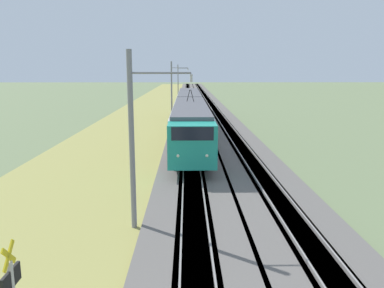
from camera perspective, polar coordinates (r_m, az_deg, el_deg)
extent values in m
cube|color=#605B56|center=(56.77, -0.46, 4.68)|extent=(240.00, 4.40, 0.30)
cube|color=#605B56|center=(56.95, 3.80, 4.67)|extent=(240.00, 4.40, 0.30)
cube|color=#4C4238|center=(56.77, -0.46, 4.68)|extent=(240.00, 1.57, 0.30)
cube|color=gray|center=(56.74, -1.00, 4.90)|extent=(240.00, 0.07, 0.15)
cube|color=gray|center=(56.75, 0.08, 4.90)|extent=(240.00, 0.07, 0.15)
cube|color=#4C4238|center=(56.95, 3.80, 4.67)|extent=(240.00, 1.57, 0.30)
cube|color=gray|center=(56.88, 3.27, 4.90)|extent=(240.00, 0.07, 0.15)
cube|color=gray|center=(56.97, 4.34, 4.90)|extent=(240.00, 0.07, 0.15)
cube|color=#99934C|center=(57.00, -5.86, 4.56)|extent=(240.00, 12.96, 0.12)
cube|color=teal|center=(22.02, 0.03, -0.16)|extent=(2.09, 2.85, 2.55)
cube|color=black|center=(21.55, 0.04, 1.90)|extent=(1.50, 2.37, 0.76)
sphere|color=#F2EAC6|center=(21.14, -2.14, -1.79)|extent=(0.20, 0.20, 0.20)
sphere|color=#F2EAC6|center=(21.16, 2.28, -1.77)|extent=(0.20, 0.20, 0.20)
cube|color=#2D2D33|center=(31.72, -0.21, 1.67)|extent=(17.31, 2.97, 0.71)
cube|color=silver|center=(31.53, -0.21, 3.96)|extent=(17.31, 2.97, 1.83)
cube|color=black|center=(31.51, -0.21, 4.22)|extent=(15.92, 2.99, 0.77)
cube|color=#515156|center=(31.42, -0.21, 5.84)|extent=(17.31, 2.73, 0.25)
cube|color=black|center=(31.83, -0.21, 0.55)|extent=(16.44, 2.52, 0.55)
cylinder|color=black|center=(25.09, -1.28, -2.00)|extent=(0.86, 0.12, 0.86)
cylinder|color=black|center=(25.10, 1.16, -2.00)|extent=(0.86, 0.12, 0.86)
cube|color=#2D2D33|center=(50.51, -0.42, 5.24)|extent=(19.39, 2.97, 0.71)
cube|color=silver|center=(50.39, -0.42, 6.68)|extent=(19.39, 2.97, 1.83)
cube|color=black|center=(50.38, -0.42, 6.85)|extent=(17.84, 2.99, 0.77)
cube|color=#515156|center=(50.32, -0.42, 7.86)|extent=(19.39, 2.73, 0.25)
cube|color=black|center=(50.58, -0.42, 4.53)|extent=(18.42, 2.52, 0.55)
cylinder|color=black|center=(33.95, -0.55, 7.39)|extent=(0.06, 0.33, 1.08)
cylinder|color=black|center=(33.95, 0.04, 7.39)|extent=(0.06, 0.33, 1.08)
cube|color=black|center=(25.31, -0.06, -3.93)|extent=(0.10, 0.10, 0.00)
cube|color=black|center=(8.15, -25.86, -18.02)|extent=(0.70, 0.06, 0.36)
sphere|color=red|center=(8.00, -27.05, -18.69)|extent=(0.20, 0.20, 0.20)
sphere|color=red|center=(8.35, -25.65, -17.26)|extent=(0.20, 0.20, 0.20)
cube|color=yellow|center=(7.94, -26.16, -15.04)|extent=(0.49, 0.03, 0.49)
cube|color=yellow|center=(7.94, -26.16, -15.04)|extent=(0.49, 0.03, 0.49)
cylinder|color=slate|center=(15.25, -9.17, 0.05)|extent=(0.22, 0.22, 7.41)
cylinder|color=slate|center=(14.83, -4.84, 10.75)|extent=(0.08, 2.40, 0.08)
cylinder|color=#B2ADA8|center=(14.80, -0.11, 10.02)|extent=(0.10, 0.10, 0.30)
cylinder|color=slate|center=(54.77, -3.13, 8.37)|extent=(0.22, 0.22, 7.82)
cylinder|color=slate|center=(54.67, -1.88, 11.53)|extent=(0.08, 2.40, 0.08)
cylinder|color=#B2ADA8|center=(54.66, -0.60, 11.33)|extent=(0.10, 0.10, 0.30)
cylinder|color=slate|center=(94.58, -2.14, 9.60)|extent=(0.22, 0.22, 7.92)
cylinder|color=slate|center=(94.52, -1.42, 11.46)|extent=(0.08, 2.40, 0.08)
cylinder|color=#B2ADA8|center=(94.52, -0.67, 11.34)|extent=(0.10, 0.10, 0.30)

